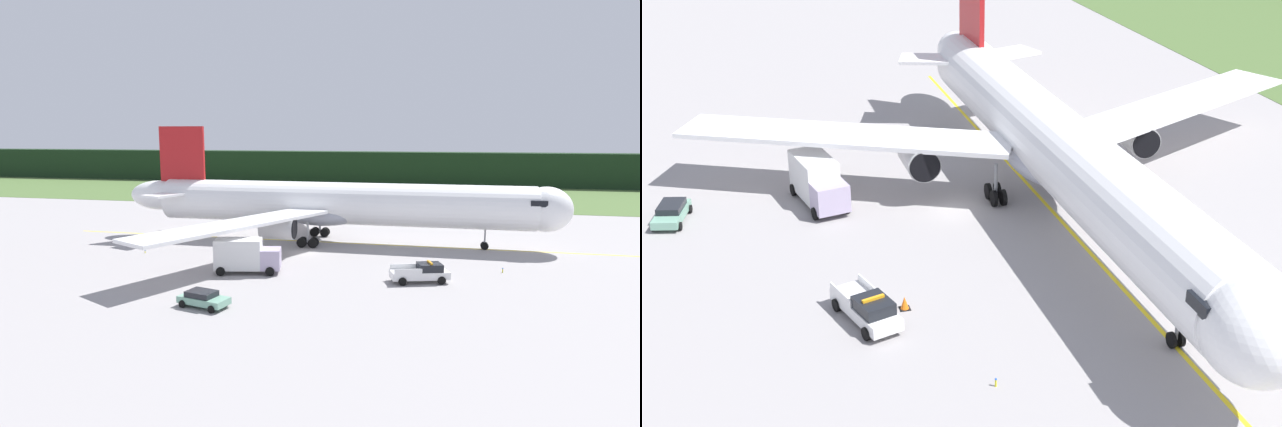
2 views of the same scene
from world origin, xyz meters
The scene contains 11 objects.
ground centered at (0.00, 0.00, 0.00)m, with size 320.00×320.00×0.00m, color #989393.
grass_verge centered at (0.00, 59.36, 0.02)m, with size 320.00×43.89×0.04m, color #4A6532.
distant_tree_line centered at (0.00, 85.49, 4.37)m, with size 288.00×7.60×8.75m, color black.
taxiway_centerline_main centered at (2.80, 6.87, 0.00)m, with size 74.30×0.30×0.01m, color yellow.
airliner centered at (2.13, 6.87, 4.96)m, with size 56.21×51.57×14.69m.
ops_pickup_truck centered at (13.37, -8.63, 0.90)m, with size 5.71×3.43×1.94m.
catering_truck centered at (-3.83, -9.08, 1.80)m, with size 6.81×3.80×3.58m.
staff_car centered at (-3.58, -19.40, 0.70)m, with size 4.43×2.80×1.30m.
apron_cone centered at (12.57, -6.33, 0.39)m, with size 0.64×0.64×0.79m.
taxiway_edge_light_east centered at (21.23, -3.59, 0.27)m, with size 0.12×0.12×0.49m.
taxiway_edge_light_west centered at (-18.30, -3.59, 0.21)m, with size 0.12×0.12×0.38m.
Camera 1 is at (13.99, -55.82, 13.77)m, focal length 28.68 mm.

